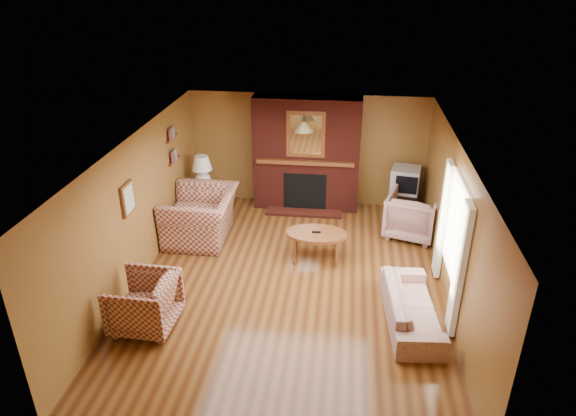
# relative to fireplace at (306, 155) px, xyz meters

# --- Properties ---
(floor) EXTENTS (6.50, 6.50, 0.00)m
(floor) POSITION_rel_fireplace_xyz_m (0.00, -2.98, -1.18)
(floor) COLOR #49250F
(floor) RESTS_ON ground
(ceiling) EXTENTS (6.50, 6.50, 0.00)m
(ceiling) POSITION_rel_fireplace_xyz_m (0.00, -2.98, 1.22)
(ceiling) COLOR silver
(ceiling) RESTS_ON wall_back
(wall_back) EXTENTS (6.50, 0.00, 6.50)m
(wall_back) POSITION_rel_fireplace_xyz_m (0.00, 0.27, 0.02)
(wall_back) COLOR olive
(wall_back) RESTS_ON floor
(wall_front) EXTENTS (6.50, 0.00, 6.50)m
(wall_front) POSITION_rel_fireplace_xyz_m (0.00, -6.23, 0.02)
(wall_front) COLOR olive
(wall_front) RESTS_ON floor
(wall_left) EXTENTS (0.00, 6.50, 6.50)m
(wall_left) POSITION_rel_fireplace_xyz_m (-2.50, -2.98, 0.02)
(wall_left) COLOR olive
(wall_left) RESTS_ON floor
(wall_right) EXTENTS (0.00, 6.50, 6.50)m
(wall_right) POSITION_rel_fireplace_xyz_m (2.50, -2.98, 0.02)
(wall_right) COLOR olive
(wall_right) RESTS_ON floor
(fireplace) EXTENTS (2.20, 0.82, 2.40)m
(fireplace) POSITION_rel_fireplace_xyz_m (0.00, 0.00, 0.00)
(fireplace) COLOR #4D1611
(fireplace) RESTS_ON floor
(window_right) EXTENTS (0.10, 1.85, 2.00)m
(window_right) POSITION_rel_fireplace_xyz_m (2.45, -3.18, -0.06)
(window_right) COLOR beige
(window_right) RESTS_ON wall_right
(bookshelf) EXTENTS (0.09, 0.55, 0.71)m
(bookshelf) POSITION_rel_fireplace_xyz_m (-2.44, -1.08, 0.48)
(bookshelf) COLOR brown
(bookshelf) RESTS_ON wall_left
(botanical_print) EXTENTS (0.05, 0.40, 0.50)m
(botanical_print) POSITION_rel_fireplace_xyz_m (-2.47, -3.28, 0.37)
(botanical_print) COLOR brown
(botanical_print) RESTS_ON wall_left
(pendant_light) EXTENTS (0.36, 0.36, 0.48)m
(pendant_light) POSITION_rel_fireplace_xyz_m (0.00, -0.68, 0.82)
(pendant_light) COLOR black
(pendant_light) RESTS_ON ceiling
(plaid_loveseat) EXTENTS (1.27, 1.45, 0.93)m
(plaid_loveseat) POSITION_rel_fireplace_xyz_m (-1.85, -1.65, -0.72)
(plaid_loveseat) COLOR maroon
(plaid_loveseat) RESTS_ON floor
(plaid_armchair) EXTENTS (0.94, 0.91, 0.82)m
(plaid_armchair) POSITION_rel_fireplace_xyz_m (-1.95, -4.33, -0.77)
(plaid_armchair) COLOR maroon
(plaid_armchair) RESTS_ON floor
(floral_sofa) EXTENTS (0.85, 1.86, 0.53)m
(floral_sofa) POSITION_rel_fireplace_xyz_m (1.90, -3.76, -0.92)
(floral_sofa) COLOR #C1B996
(floral_sofa) RESTS_ON floor
(floral_armchair) EXTENTS (1.17, 1.18, 0.87)m
(floral_armchair) POSITION_rel_fireplace_xyz_m (2.15, -1.05, -0.75)
(floral_armchair) COLOR #C1B996
(floral_armchair) RESTS_ON floor
(coffee_table) EXTENTS (1.09, 0.67, 0.56)m
(coffee_table) POSITION_rel_fireplace_xyz_m (0.38, -2.17, -0.70)
(coffee_table) COLOR brown
(coffee_table) RESTS_ON floor
(side_table) EXTENTS (0.43, 0.43, 0.57)m
(side_table) POSITION_rel_fireplace_xyz_m (-2.10, -0.53, -0.90)
(side_table) COLOR brown
(side_table) RESTS_ON floor
(table_lamp) EXTENTS (0.42, 0.42, 0.69)m
(table_lamp) POSITION_rel_fireplace_xyz_m (-2.10, -0.53, -0.23)
(table_lamp) COLOR silver
(table_lamp) RESTS_ON side_table
(tv_stand) EXTENTS (0.53, 0.48, 0.55)m
(tv_stand) POSITION_rel_fireplace_xyz_m (2.05, -0.18, -0.91)
(tv_stand) COLOR black
(tv_stand) RESTS_ON floor
(crt_tv) EXTENTS (0.64, 0.64, 0.51)m
(crt_tv) POSITION_rel_fireplace_xyz_m (2.05, -0.19, -0.38)
(crt_tv) COLOR #A2A4A9
(crt_tv) RESTS_ON tv_stand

